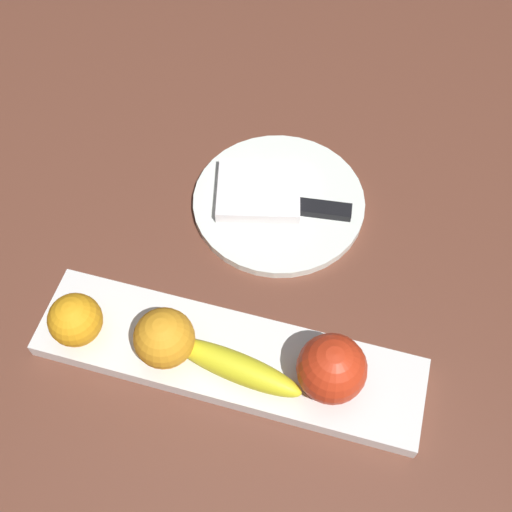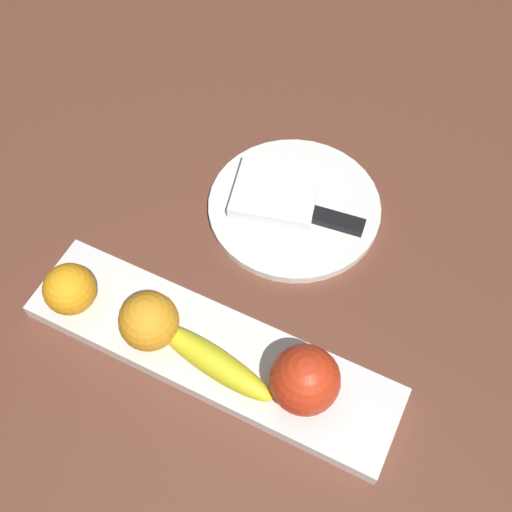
{
  "view_description": "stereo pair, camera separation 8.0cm",
  "coord_description": "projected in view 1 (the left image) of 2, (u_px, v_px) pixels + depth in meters",
  "views": [
    {
      "loc": [
        -0.11,
        0.25,
        0.73
      ],
      "look_at": [
        -0.0,
        -0.16,
        0.05
      ],
      "focal_mm": 44.33,
      "sensor_mm": 36.0,
      "label": 1
    },
    {
      "loc": [
        -0.19,
        0.22,
        0.73
      ],
      "look_at": [
        -0.0,
        -0.16,
        0.05
      ],
      "focal_mm": 44.33,
      "sensor_mm": 36.0,
      "label": 2
    }
  ],
  "objects": [
    {
      "name": "orange_near_apple",
      "position": [
        164.0,
        338.0,
        0.73
      ],
      "size": [
        0.07,
        0.07,
        0.07
      ],
      "primitive_type": "sphere",
      "color": "orange",
      "rests_on": "fruit_tray"
    },
    {
      "name": "orange_near_banana",
      "position": [
        75.0,
        320.0,
        0.75
      ],
      "size": [
        0.07,
        0.07,
        0.07
      ],
      "primitive_type": "sphere",
      "color": "orange",
      "rests_on": "fruit_tray"
    },
    {
      "name": "apple",
      "position": [
        332.0,
        369.0,
        0.71
      ],
      "size": [
        0.08,
        0.08,
        0.08
      ],
      "primitive_type": "sphere",
      "color": "red",
      "rests_on": "fruit_tray"
    },
    {
      "name": "ground_plane",
      "position": [
        220.0,
        387.0,
        0.76
      ],
      "size": [
        2.4,
        2.4,
        0.0
      ],
      "primitive_type": "plane",
      "color": "brown"
    },
    {
      "name": "knife",
      "position": [
        308.0,
        208.0,
        0.89
      ],
      "size": [
        0.18,
        0.04,
        0.01
      ],
      "rotation": [
        0.0,
        0.0,
        0.12
      ],
      "color": "silver",
      "rests_on": "dinner_plate"
    },
    {
      "name": "folded_napkin",
      "position": [
        259.0,
        191.0,
        0.9
      ],
      "size": [
        0.14,
        0.13,
        0.02
      ],
      "primitive_type": "cube",
      "rotation": [
        0.0,
        0.0,
        0.24
      ],
      "color": "white",
      "rests_on": "dinner_plate"
    },
    {
      "name": "dinner_plate",
      "position": [
        279.0,
        202.0,
        0.9
      ],
      "size": [
        0.25,
        0.25,
        0.01
      ],
      "primitive_type": "cylinder",
      "color": "white",
      "rests_on": "ground_plane"
    },
    {
      "name": "fruit_tray",
      "position": [
        229.0,
        357.0,
        0.77
      ],
      "size": [
        0.48,
        0.12,
        0.02
      ],
      "primitive_type": "cube",
      "color": "silver",
      "rests_on": "ground_plane"
    },
    {
      "name": "banana",
      "position": [
        237.0,
        367.0,
        0.73
      ],
      "size": [
        0.17,
        0.06,
        0.04
      ],
      "primitive_type": "ellipsoid",
      "rotation": [
        0.0,
        0.0,
        3.0
      ],
      "color": "yellow",
      "rests_on": "fruit_tray"
    }
  ]
}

